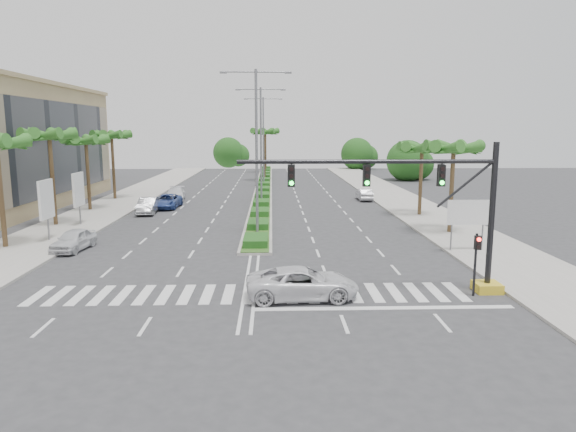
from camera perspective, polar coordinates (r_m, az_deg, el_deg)
The scene contains 26 objects.
ground at distance 24.87m, azimuth -4.30°, elevation -8.63°, with size 160.00×160.00×0.00m, color #333335.
footpath_right at distance 46.47m, azimuth 15.88°, elevation -0.31°, with size 6.00×120.00×0.15m, color gray.
footpath_left at distance 47.18m, azimuth -22.00°, elevation -0.50°, with size 6.00×120.00×0.15m, color gray.
median at distance 69.04m, azimuth -2.72°, elevation 3.20°, with size 2.20×75.00×0.20m, color gray.
median_grass at distance 69.02m, azimuth -2.72°, elevation 3.30°, with size 1.80×75.00×0.04m, color #274F1B.
signal_gantry at distance 25.34m, azimuth 17.03°, elevation -0.61°, with size 12.60×1.20×7.20m.
pedestrian_signal at distance 25.47m, azimuth 20.20°, elevation -3.99°, with size 0.28×0.36×3.00m.
direction_sign at distance 34.35m, azimuth 19.37°, elevation 0.15°, with size 2.70×0.11×3.40m.
billboard_near at distance 39.16m, azimuth -25.28°, elevation 1.62°, with size 0.18×2.10×4.35m.
billboard_far at distance 44.69m, azimuth -22.26°, elevation 2.70°, with size 0.18×2.10×4.35m.
palm_left_mid at distance 45.17m, azimuth -24.99°, elevation 7.83°, with size 4.57×4.68×7.95m.
palm_left_far at distance 52.64m, azimuth -21.54°, elevation 7.54°, with size 4.57×4.68×7.35m.
palm_left_end at distance 60.24m, azimuth -19.00°, elevation 8.23°, with size 4.57×4.68×7.75m.
palm_right_near at distance 39.95m, azimuth 17.92°, elevation 6.89°, with size 4.57×4.68×7.05m.
palm_right_far at distance 47.57m, azimuth 14.67°, elevation 7.05°, with size 4.57×4.68×6.75m.
palm_median_a at distance 78.61m, azimuth -2.65°, elevation 9.14°, with size 4.57×4.68×8.05m.
palm_median_b at distance 93.61m, azimuth -2.52°, elevation 9.21°, with size 4.57×4.68×8.05m.
streetlight_near at distance 37.63m, azimuth -3.52°, elevation 8.11°, with size 5.10×0.25×12.00m.
streetlight_mid at distance 53.62m, azimuth -3.02°, elevation 8.55°, with size 5.10×0.25×12.00m.
streetlight_far at distance 69.62m, azimuth -2.75°, elevation 8.79°, with size 5.10×0.25×12.00m.
car_parked_a at distance 36.11m, azimuth -22.72°, elevation -2.46°, with size 1.63×4.06×1.38m, color silver.
car_parked_b at distance 49.67m, azimuth -15.31°, elevation 1.12°, with size 1.58×4.54×1.50m, color #A2A3A7.
car_parked_c at distance 52.64m, azimuth -13.28°, elevation 1.60°, with size 2.29×4.96×1.38m, color #2C4489.
car_parked_d at distance 58.22m, azimuth -12.38°, elevation 2.40°, with size 1.98×4.87×1.41m, color silver.
car_crossing at distance 24.01m, azimuth 1.62°, elevation -7.46°, with size 2.41×5.22×1.45m, color silver.
car_right at distance 57.62m, azimuth 8.47°, elevation 2.38°, with size 1.37×3.92×1.29m, color #B1B0B5.
Camera 1 is at (1.10, -23.60, 7.76)m, focal length 32.00 mm.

